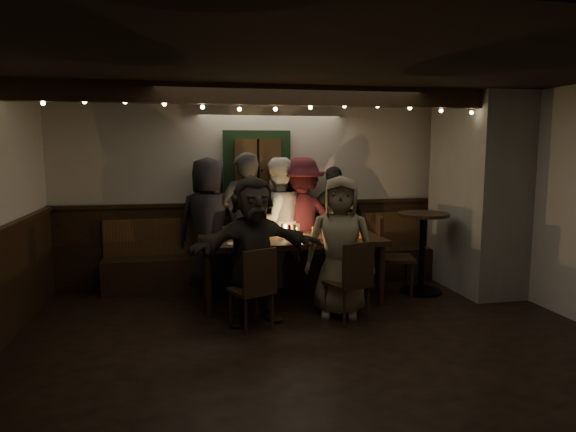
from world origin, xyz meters
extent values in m
cube|color=black|center=(0.00, 0.00, -0.01)|extent=(6.00, 5.00, 0.01)
cube|color=black|center=(0.00, 0.00, 2.60)|extent=(6.00, 5.00, 0.01)
cube|color=silver|center=(0.00, 2.50, 1.30)|extent=(6.00, 0.01, 2.60)
cube|color=black|center=(0.00, 2.48, 0.55)|extent=(6.00, 0.05, 1.10)
cube|color=gray|center=(2.65, 1.50, 1.30)|extent=(0.70, 1.40, 2.60)
cube|color=black|center=(0.00, 2.23, 0.23)|extent=(4.60, 0.45, 0.45)
cube|color=#473017|center=(0.00, 2.41, 0.70)|extent=(4.60, 0.06, 0.50)
cube|color=#173219|center=(-0.20, 2.44, 1.65)|extent=(0.95, 0.04, 1.00)
cube|color=#473017|center=(-0.20, 2.38, 1.65)|extent=(0.64, 0.12, 0.76)
cube|color=black|center=(0.00, 1.00, 2.49)|extent=(6.00, 0.16, 0.22)
sphere|color=#FFE599|center=(-2.60, 0.98, 2.36)|extent=(0.04, 0.04, 0.04)
sphere|color=#FFE599|center=(-2.20, 0.98, 2.38)|extent=(0.04, 0.04, 0.04)
sphere|color=#FFE599|center=(-1.80, 0.98, 2.39)|extent=(0.04, 0.04, 0.04)
sphere|color=#FFE599|center=(-1.40, 0.98, 2.37)|extent=(0.04, 0.04, 0.04)
sphere|color=#FFE599|center=(-1.00, 0.98, 2.35)|extent=(0.04, 0.04, 0.04)
sphere|color=#FFE599|center=(-0.60, 0.98, 2.33)|extent=(0.04, 0.04, 0.04)
sphere|color=#FFE599|center=(-0.20, 0.98, 2.34)|extent=(0.04, 0.04, 0.04)
sphere|color=#FFE599|center=(0.20, 0.98, 2.36)|extent=(0.04, 0.04, 0.04)
sphere|color=#FFE599|center=(0.60, 0.98, 2.38)|extent=(0.04, 0.04, 0.04)
sphere|color=#FFE599|center=(1.00, 0.98, 2.39)|extent=(0.04, 0.04, 0.04)
sphere|color=#FFE599|center=(1.40, 0.98, 2.37)|extent=(0.04, 0.04, 0.04)
sphere|color=#FFE599|center=(1.80, 0.98, 2.35)|extent=(0.04, 0.04, 0.04)
sphere|color=#FFE599|center=(2.20, 0.98, 2.33)|extent=(0.04, 0.04, 0.04)
sphere|color=#FFE599|center=(2.60, 0.98, 2.34)|extent=(0.04, 0.04, 0.04)
cube|color=black|center=(0.07, 1.40, 0.77)|extent=(2.26, 0.97, 0.06)
cylinder|color=black|center=(-0.97, 1.00, 0.37)|extent=(0.08, 0.08, 0.74)
cylinder|color=black|center=(-0.97, 1.80, 0.37)|extent=(0.08, 0.08, 0.74)
cylinder|color=black|center=(1.11, 1.00, 0.37)|extent=(0.08, 0.08, 0.74)
cylinder|color=black|center=(1.11, 1.80, 0.37)|extent=(0.08, 0.08, 0.74)
cylinder|color=#BF7226|center=(-0.74, 1.48, 0.88)|extent=(0.08, 0.08, 0.15)
cylinder|color=#BF7226|center=(-0.43, 1.23, 0.88)|extent=(0.08, 0.08, 0.15)
cylinder|color=silver|center=(0.01, 1.56, 0.88)|extent=(0.08, 0.08, 0.15)
cylinder|color=#BF7226|center=(0.33, 1.25, 0.88)|extent=(0.08, 0.08, 0.15)
cylinder|color=silver|center=(0.63, 1.63, 0.88)|extent=(0.08, 0.08, 0.15)
cylinder|color=#BF7226|center=(0.92, 1.18, 0.88)|extent=(0.08, 0.08, 0.15)
cylinder|color=white|center=(-0.61, 1.08, 0.81)|extent=(0.28, 0.28, 0.02)
cube|color=#B2B2B7|center=(0.07, 1.35, 0.83)|extent=(0.17, 0.11, 0.05)
cylinder|color=#990C0C|center=(0.04, 1.35, 0.89)|extent=(0.04, 0.04, 0.17)
cylinder|color=gold|center=(0.10, 1.35, 0.89)|extent=(0.04, 0.04, 0.17)
cylinder|color=silver|center=(0.14, 1.45, 0.85)|extent=(0.05, 0.05, 0.09)
sphere|color=#FFB24C|center=(0.14, 1.45, 0.91)|extent=(0.03, 0.03, 0.03)
cube|color=black|center=(-0.55, 0.54, 0.41)|extent=(0.52, 0.52, 0.04)
cube|color=black|center=(-0.48, 0.37, 0.65)|extent=(0.38, 0.19, 0.45)
cylinder|color=black|center=(-0.46, 0.75, 0.19)|extent=(0.03, 0.03, 0.39)
cylinder|color=black|center=(-0.34, 0.45, 0.19)|extent=(0.03, 0.03, 0.39)
cylinder|color=black|center=(-0.76, 0.62, 0.19)|extent=(0.03, 0.03, 0.39)
cylinder|color=black|center=(-0.63, 0.32, 0.19)|extent=(0.03, 0.03, 0.39)
cube|color=black|center=(0.52, 0.55, 0.42)|extent=(0.53, 0.53, 0.04)
cube|color=black|center=(0.59, 0.38, 0.67)|extent=(0.40, 0.18, 0.47)
cylinder|color=black|center=(0.62, 0.76, 0.20)|extent=(0.04, 0.04, 0.40)
cylinder|color=black|center=(0.74, 0.45, 0.20)|extent=(0.04, 0.04, 0.40)
cylinder|color=black|center=(0.31, 0.65, 0.20)|extent=(0.04, 0.04, 0.40)
cylinder|color=black|center=(0.43, 0.34, 0.20)|extent=(0.04, 0.04, 0.40)
cube|color=black|center=(1.46, 1.41, 0.48)|extent=(0.57, 0.57, 0.04)
cube|color=black|center=(1.25, 1.47, 0.77)|extent=(0.16, 0.47, 0.54)
cylinder|color=black|center=(1.59, 1.18, 0.23)|extent=(0.04, 0.04, 0.46)
cylinder|color=black|center=(1.23, 1.28, 0.23)|extent=(0.04, 0.04, 0.46)
cylinder|color=black|center=(1.69, 1.55, 0.23)|extent=(0.04, 0.04, 0.46)
cylinder|color=black|center=(1.32, 1.65, 0.23)|extent=(0.04, 0.04, 0.46)
cylinder|color=black|center=(1.84, 1.43, 0.02)|extent=(0.54, 0.54, 0.03)
cylinder|color=black|center=(1.84, 1.43, 0.52)|extent=(0.07, 0.07, 1.04)
cylinder|color=black|center=(1.84, 1.43, 1.04)|extent=(0.67, 0.67, 0.04)
imported|color=black|center=(-0.90, 2.13, 0.89)|extent=(1.01, 0.82, 1.79)
imported|color=#323234|center=(-0.43, 2.07, 0.93)|extent=(0.77, 0.61, 1.85)
imported|color=silver|center=(0.02, 2.15, 0.89)|extent=(1.04, 0.93, 1.78)
imported|color=#41151D|center=(0.38, 2.17, 0.89)|extent=(1.16, 0.68, 1.78)
imported|color=black|center=(0.86, 2.16, 0.83)|extent=(1.01, 0.52, 1.65)
imported|color=#2F2A23|center=(-0.50, 0.70, 0.81)|extent=(1.57, 0.76, 1.62)
imported|color=#7D7055|center=(0.50, 0.74, 0.80)|extent=(0.90, 0.72, 1.60)
camera|label=1|loc=(-1.23, -4.72, 1.92)|focal=32.00mm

